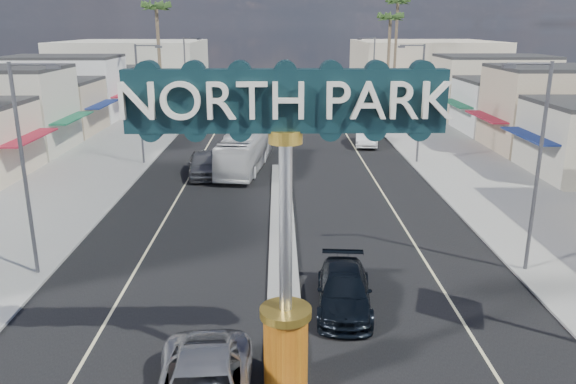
{
  "coord_description": "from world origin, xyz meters",
  "views": [
    {
      "loc": [
        -0.19,
        -12.38,
        10.39
      ],
      "look_at": [
        0.2,
        9.65,
        3.79
      ],
      "focal_mm": 35.0,
      "sensor_mm": 36.0,
      "label": 1
    }
  ],
  "objects_px": {
    "streetlight_r_near": "(535,159)",
    "streetlight_r_mid": "(419,98)",
    "streetlight_l_mid": "(141,98)",
    "car_parked_right": "(366,136)",
    "gateway_sign": "(286,198)",
    "palm_left_far": "(157,13)",
    "palm_right_far": "(398,8)",
    "car_parked_left": "(204,164)",
    "streetlight_r_far": "(372,73)",
    "traffic_signal_left": "(187,88)",
    "suv_right": "(344,291)",
    "streetlight_l_near": "(27,161)",
    "traffic_signal_right": "(372,88)",
    "streetlight_l_far": "(187,74)",
    "palm_right_mid": "(390,22)",
    "city_bus": "(245,150)"
  },
  "relations": [
    {
      "from": "streetlight_r_near",
      "to": "streetlight_r_mid",
      "type": "bearing_deg",
      "value": 90.0
    },
    {
      "from": "streetlight_l_mid",
      "to": "car_parked_right",
      "type": "xyz_separation_m",
      "value": [
        18.11,
        6.79,
        -4.19
      ]
    },
    {
      "from": "gateway_sign",
      "to": "palm_left_far",
      "type": "bearing_deg",
      "value": 105.15
    },
    {
      "from": "palm_right_far",
      "to": "car_parked_left",
      "type": "bearing_deg",
      "value": -119.9
    },
    {
      "from": "streetlight_r_far",
      "to": "car_parked_right",
      "type": "distance_m",
      "value": 16.01
    },
    {
      "from": "streetlight_r_far",
      "to": "traffic_signal_left",
      "type": "bearing_deg",
      "value": -157.8
    },
    {
      "from": "palm_left_far",
      "to": "suv_right",
      "type": "distance_m",
      "value": 47.04
    },
    {
      "from": "palm_left_far",
      "to": "streetlight_l_near",
      "type": "bearing_deg",
      "value": -86.33
    },
    {
      "from": "traffic_signal_right",
      "to": "suv_right",
      "type": "relative_size",
      "value": 1.21
    },
    {
      "from": "traffic_signal_left",
      "to": "streetlight_l_near",
      "type": "xyz_separation_m",
      "value": [
        -1.25,
        -33.99,
        0.79
      ]
    },
    {
      "from": "traffic_signal_left",
      "to": "palm_left_far",
      "type": "height_order",
      "value": "palm_left_far"
    },
    {
      "from": "gateway_sign",
      "to": "streetlight_r_near",
      "type": "bearing_deg",
      "value": 37.55
    },
    {
      "from": "traffic_signal_right",
      "to": "streetlight_r_far",
      "type": "bearing_deg",
      "value": 81.14
    },
    {
      "from": "streetlight_l_far",
      "to": "car_parked_right",
      "type": "height_order",
      "value": "streetlight_l_far"
    },
    {
      "from": "traffic_signal_left",
      "to": "gateway_sign",
      "type": "bearing_deg",
      "value": -77.67
    },
    {
      "from": "streetlight_l_mid",
      "to": "palm_right_mid",
      "type": "height_order",
      "value": "palm_right_mid"
    },
    {
      "from": "gateway_sign",
      "to": "streetlight_r_far",
      "type": "height_order",
      "value": "gateway_sign"
    },
    {
      "from": "traffic_signal_left",
      "to": "streetlight_l_far",
      "type": "distance_m",
      "value": 8.14
    },
    {
      "from": "gateway_sign",
      "to": "traffic_signal_right",
      "type": "xyz_separation_m",
      "value": [
        9.18,
        42.02,
        -1.65
      ]
    },
    {
      "from": "gateway_sign",
      "to": "palm_left_far",
      "type": "height_order",
      "value": "palm_left_far"
    },
    {
      "from": "streetlight_r_mid",
      "to": "traffic_signal_right",
      "type": "bearing_deg",
      "value": 95.1
    },
    {
      "from": "streetlight_l_far",
      "to": "city_bus",
      "type": "relative_size",
      "value": 0.86
    },
    {
      "from": "gateway_sign",
      "to": "palm_right_far",
      "type": "distance_m",
      "value": 62.2
    },
    {
      "from": "palm_right_mid",
      "to": "palm_right_far",
      "type": "bearing_deg",
      "value": 71.57
    },
    {
      "from": "streetlight_r_mid",
      "to": "city_bus",
      "type": "relative_size",
      "value": 0.86
    },
    {
      "from": "traffic_signal_right",
      "to": "city_bus",
      "type": "relative_size",
      "value": 0.57
    },
    {
      "from": "traffic_signal_left",
      "to": "car_parked_left",
      "type": "xyz_separation_m",
      "value": [
        3.68,
        -17.64,
        -3.38
      ]
    },
    {
      "from": "car_parked_right",
      "to": "traffic_signal_left",
      "type": "bearing_deg",
      "value": 164.4
    },
    {
      "from": "traffic_signal_left",
      "to": "streetlight_r_mid",
      "type": "distance_m",
      "value": 24.11
    },
    {
      "from": "traffic_signal_right",
      "to": "streetlight_l_near",
      "type": "relative_size",
      "value": 0.67
    },
    {
      "from": "suv_right",
      "to": "streetlight_l_mid",
      "type": "bearing_deg",
      "value": 123.57
    },
    {
      "from": "traffic_signal_left",
      "to": "suv_right",
      "type": "height_order",
      "value": "traffic_signal_left"
    },
    {
      "from": "traffic_signal_right",
      "to": "palm_left_far",
      "type": "bearing_deg",
      "value": 164.85
    },
    {
      "from": "gateway_sign",
      "to": "palm_right_mid",
      "type": "bearing_deg",
      "value": 76.47
    },
    {
      "from": "streetlight_r_far",
      "to": "streetlight_r_mid",
      "type": "bearing_deg",
      "value": -90.0
    },
    {
      "from": "traffic_signal_left",
      "to": "streetlight_r_far",
      "type": "height_order",
      "value": "streetlight_r_far"
    },
    {
      "from": "streetlight_r_mid",
      "to": "city_bus",
      "type": "height_order",
      "value": "streetlight_r_mid"
    },
    {
      "from": "streetlight_l_mid",
      "to": "palm_right_far",
      "type": "height_order",
      "value": "palm_right_far"
    },
    {
      "from": "traffic_signal_left",
      "to": "palm_right_far",
      "type": "xyz_separation_m",
      "value": [
        24.18,
        18.01,
        8.11
      ]
    },
    {
      "from": "streetlight_r_mid",
      "to": "palm_right_mid",
      "type": "xyz_separation_m",
      "value": [
        2.57,
        26.0,
        5.54
      ]
    },
    {
      "from": "streetlight_l_near",
      "to": "city_bus",
      "type": "height_order",
      "value": "streetlight_l_near"
    },
    {
      "from": "streetlight_r_near",
      "to": "suv_right",
      "type": "bearing_deg",
      "value": -158.81
    },
    {
      "from": "traffic_signal_left",
      "to": "city_bus",
      "type": "relative_size",
      "value": 0.57
    },
    {
      "from": "traffic_signal_right",
      "to": "palm_left_far",
      "type": "distance_m",
      "value": 24.09
    },
    {
      "from": "gateway_sign",
      "to": "streetlight_l_mid",
      "type": "bearing_deg",
      "value": 110.42
    },
    {
      "from": "streetlight_l_mid",
      "to": "streetlight_r_near",
      "type": "relative_size",
      "value": 1.0
    },
    {
      "from": "gateway_sign",
      "to": "streetlight_l_near",
      "type": "relative_size",
      "value": 1.02
    },
    {
      "from": "traffic_signal_left",
      "to": "palm_right_far",
      "type": "relative_size",
      "value": 0.43
    },
    {
      "from": "traffic_signal_right",
      "to": "car_parked_right",
      "type": "distance_m",
      "value": 8.1
    },
    {
      "from": "palm_right_mid",
      "to": "car_parked_left",
      "type": "distance_m",
      "value": 36.27
    }
  ]
}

